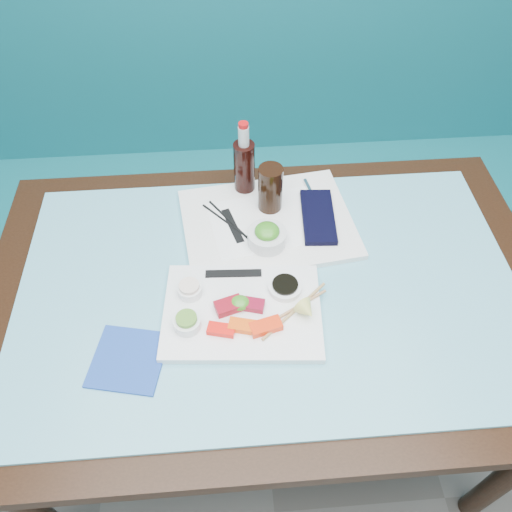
{
  "coord_description": "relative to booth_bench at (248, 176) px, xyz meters",
  "views": [
    {
      "loc": [
        -0.09,
        0.74,
        1.74
      ],
      "look_at": [
        -0.03,
        1.51,
        0.8
      ],
      "focal_mm": 35.0,
      "sensor_mm": 36.0,
      "label": 1
    }
  ],
  "objects": [
    {
      "name": "booth_bench",
      "position": [
        0.0,
        0.0,
        0.0
      ],
      "size": [
        3.0,
        0.56,
        1.17
      ],
      "color": "#10616A",
      "rests_on": "ground"
    },
    {
      "name": "dining_table",
      "position": [
        0.0,
        -0.84,
        0.29
      ],
      "size": [
        1.4,
        0.9,
        0.75
      ],
      "color": "black",
      "rests_on": "ground"
    },
    {
      "name": "glass_top",
      "position": [
        0.0,
        -0.84,
        0.38
      ],
      "size": [
        1.22,
        0.76,
        0.01
      ],
      "primitive_type": "cube",
      "color": "#62B1C4",
      "rests_on": "dining_table"
    },
    {
      "name": "sashimi_plate",
      "position": [
        -0.07,
        -0.91,
        0.39
      ],
      "size": [
        0.38,
        0.29,
        0.02
      ],
      "primitive_type": "cube",
      "rotation": [
        0.0,
        0.0,
        -0.08
      ],
      "color": "white",
      "rests_on": "glass_top"
    },
    {
      "name": "salmon_left",
      "position": [
        -0.12,
        -0.97,
        0.41
      ],
      "size": [
        0.07,
        0.04,
        0.01
      ],
      "primitive_type": "cube",
      "rotation": [
        0.0,
        0.0,
        -0.24
      ],
      "color": "#F91309",
      "rests_on": "sashimi_plate"
    },
    {
      "name": "salmon_mid",
      "position": [
        -0.07,
        -0.96,
        0.41
      ],
      "size": [
        0.07,
        0.05,
        0.02
      ],
      "primitive_type": "cube",
      "rotation": [
        0.0,
        0.0,
        -0.24
      ],
      "color": "#FF510A",
      "rests_on": "sashimi_plate"
    },
    {
      "name": "salmon_right",
      "position": [
        -0.02,
        -0.97,
        0.41
      ],
      "size": [
        0.08,
        0.05,
        0.02
      ],
      "primitive_type": "cube",
      "rotation": [
        0.0,
        0.0,
        0.26
      ],
      "color": "#FF300A",
      "rests_on": "sashimi_plate"
    },
    {
      "name": "tuna_left",
      "position": [
        -0.1,
        -0.91,
        0.41
      ],
      "size": [
        0.07,
        0.06,
        0.02
      ],
      "primitive_type": "cube",
      "rotation": [
        0.0,
        0.0,
        0.3
      ],
      "color": "maroon",
      "rests_on": "sashimi_plate"
    },
    {
      "name": "tuna_right",
      "position": [
        -0.05,
        -0.91,
        0.41
      ],
      "size": [
        0.06,
        0.04,
        0.02
      ],
      "primitive_type": "cube",
      "rotation": [
        0.0,
        0.0,
        -0.26
      ],
      "color": "maroon",
      "rests_on": "sashimi_plate"
    },
    {
      "name": "seaweed_garnish",
      "position": [
        -0.08,
        -0.9,
        0.41
      ],
      "size": [
        0.06,
        0.05,
        0.03
      ],
      "primitive_type": "ellipsoid",
      "rotation": [
        0.0,
        0.0,
        -0.3
      ],
      "color": "#3B8D20",
      "rests_on": "sashimi_plate"
    },
    {
      "name": "ramekin_wasabi",
      "position": [
        -0.2,
        -0.95,
        0.41
      ],
      "size": [
        0.08,
        0.08,
        0.03
      ],
      "primitive_type": "cylinder",
      "rotation": [
        0.0,
        0.0,
        0.28
      ],
      "color": "white",
      "rests_on": "sashimi_plate"
    },
    {
      "name": "wasabi_fill",
      "position": [
        -0.2,
        -0.95,
        0.43
      ],
      "size": [
        0.05,
        0.05,
        0.01
      ],
      "primitive_type": "cylinder",
      "rotation": [
        0.0,
        0.0,
        0.14
      ],
      "color": "#578F2E",
      "rests_on": "ramekin_wasabi"
    },
    {
      "name": "ramekin_ginger",
      "position": [
        -0.19,
        -0.86,
        0.41
      ],
      "size": [
        0.07,
        0.07,
        0.02
      ],
      "primitive_type": "cylinder",
      "rotation": [
        0.0,
        0.0,
        0.32
      ],
      "color": "white",
      "rests_on": "sashimi_plate"
    },
    {
      "name": "ginger_fill",
      "position": [
        -0.19,
        -0.86,
        0.43
      ],
      "size": [
        0.06,
        0.06,
        0.01
      ],
      "primitive_type": "cylinder",
      "rotation": [
        0.0,
        0.0,
        -0.22
      ],
      "color": "#F3DAC7",
      "rests_on": "ramekin_ginger"
    },
    {
      "name": "soy_dish",
      "position": [
        0.03,
        -0.86,
        0.41
      ],
      "size": [
        0.1,
        0.1,
        0.02
      ],
      "primitive_type": "cylinder",
      "rotation": [
        0.0,
        0.0,
        -0.23
      ],
      "color": "white",
      "rests_on": "sashimi_plate"
    },
    {
      "name": "soy_fill",
      "position": [
        0.03,
        -0.86,
        0.42
      ],
      "size": [
        0.08,
        0.08,
        0.01
      ],
      "primitive_type": "cylinder",
      "rotation": [
        0.0,
        0.0,
        0.32
      ],
      "color": "black",
      "rests_on": "soy_dish"
    },
    {
      "name": "lemon_wedge",
      "position": [
        0.07,
        -0.94,
        0.43
      ],
      "size": [
        0.06,
        0.06,
        0.05
      ],
      "primitive_type": "cone",
      "rotation": [
        1.57,
        0.0,
        0.51
      ],
      "color": "#E1DC6A",
      "rests_on": "sashimi_plate"
    },
    {
      "name": "chopstick_sleeve",
      "position": [
        -0.09,
        -0.81,
        0.4
      ],
      "size": [
        0.14,
        0.03,
        0.0
      ],
      "primitive_type": "cube",
      "rotation": [
        0.0,
        0.0,
        -0.05
      ],
      "color": "black",
      "rests_on": "sashimi_plate"
    },
    {
      "name": "wooden_chopstick_a",
      "position": [
        0.04,
        -0.93,
        0.41
      ],
      "size": [
        0.18,
        0.11,
        0.01
      ],
      "primitive_type": "cylinder",
      "rotation": [
        1.57,
        0.0,
        -1.06
      ],
      "color": "#B07F52",
      "rests_on": "sashimi_plate"
    },
    {
      "name": "wooden_chopstick_b",
      "position": [
        0.05,
        -0.93,
        0.41
      ],
      "size": [
        0.17,
        0.15,
        0.01
      ],
      "primitive_type": "cylinder",
      "rotation": [
        1.57,
        0.0,
        -0.85
      ],
      "color": "tan",
      "rests_on": "sashimi_plate"
    },
    {
      "name": "serving_tray",
      "position": [
        0.02,
        -0.64,
        0.39
      ],
      "size": [
        0.49,
        0.39,
        0.02
      ],
      "primitive_type": "cube",
      "rotation": [
        0.0,
        0.0,
        0.13
      ],
      "color": "white",
      "rests_on": "glass_top"
    },
    {
      "name": "paper_placemat",
      "position": [
        0.02,
        -0.64,
        0.4
      ],
      "size": [
        0.33,
        0.26,
        0.0
      ],
      "primitive_type": "cube",
      "rotation": [
        0.0,
        0.0,
        0.18
      ],
      "color": "white",
      "rests_on": "serving_tray"
    },
    {
      "name": "seaweed_bowl",
      "position": [
        0.01,
        -0.71,
        0.42
      ],
      "size": [
        0.12,
        0.12,
        0.04
      ],
      "primitive_type": "cylinder",
      "rotation": [
        0.0,
        0.0,
        0.3
      ],
      "color": "silver",
      "rests_on": "serving_tray"
    },
    {
      "name": "seaweed_salad",
      "position": [
        0.01,
        -0.71,
        0.44
      ],
      "size": [
        0.08,
        0.08,
        0.03
      ],
      "primitive_type": "ellipsoid",
      "rotation": [
        0.0,
        0.0,
        -0.43
      ],
      "color": "#36841E",
      "rests_on": "seaweed_bowl"
    },
    {
      "name": "cola_glass",
      "position": [
        0.03,
        -0.58,
        0.47
      ],
      "size": [
        0.07,
        0.07,
        0.13
      ],
      "primitive_type": "cylinder",
      "rotation": [
        0.0,
        0.0,
        0.1
      ],
      "color": "black",
      "rests_on": "serving_tray"
    },
    {
      "name": "navy_pouch",
      "position": [
        0.15,
        -0.64,
        0.41
      ],
      "size": [
        0.1,
        0.2,
        0.02
      ],
      "primitive_type": "cube",
      "rotation": [
        0.0,
        0.0,
        -0.07
      ],
      "color": "black",
      "rests_on": "serving_tray"
    },
    {
      "name": "fork",
      "position": [
        0.14,
        -0.53,
        0.41
      ],
      "size": [
        0.03,
        0.09,
        0.01
      ],
      "primitive_type": "cylinder",
      "rotation": [
        1.57,
        0.0,
        0.19
      ],
      "color": "silver",
      "rests_on": "serving_tray"
    },
    {
      "name": "black_chopstick_a",
      "position": [
        -0.08,
        -0.65,
        0.4
      ],
      "size": [
        0.15,
        0.17,
        0.01
      ],
      "primitive_type": "cylinder",
      "rotation": [
        1.57,
        0.0,
        0.73
      ],
      "color": "black",
      "rests_on": "serving_tray"
    },
    {
      "name": "black_chopstick_b",
      "position": [
        -0.08,
        -0.65,
        0.4
      ],
      "size": [
        0.13,
        0.19,
        0.01
      ],
      "primitive_type": "cylinder",
      "rotation": [
        1.57,
        0.0,
        0.59
      ],
      "color": "black",
      "rests_on": "serving_tray"
    },
    {
      "name": "tray_sleeve",
      "position": [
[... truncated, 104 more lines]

